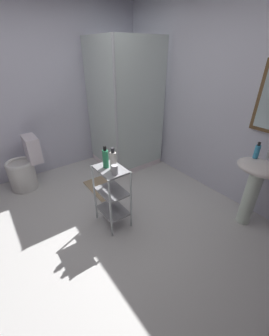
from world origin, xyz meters
name	(u,v)px	position (x,y,z in m)	size (l,w,h in m)	color
ground_plane	(98,235)	(0.00, 0.00, -0.01)	(4.20, 4.20, 0.02)	silver
wall_back	(219,100)	(0.01, 1.85, 1.25)	(4.20, 0.14, 2.50)	silver
wall_left	(31,94)	(-1.85, 0.00, 1.25)	(0.10, 4.20, 2.50)	silver
shower_stall	(124,140)	(-1.22, 1.19, 0.46)	(0.92, 0.92, 2.00)	white
pedestal_sink	(255,181)	(0.85, 1.52, 0.58)	(0.46, 0.37, 0.81)	white
sink_faucet	(268,155)	(0.85, 1.64, 0.86)	(0.03, 0.03, 0.10)	silver
toilet	(25,168)	(-1.48, -0.38, 0.31)	(0.37, 0.49, 0.76)	white
storage_cart	(112,192)	(-0.06, 0.25, 0.44)	(0.38, 0.28, 0.74)	silver
hand_soap_bottle	(257,151)	(0.76, 1.56, 0.89)	(0.05, 0.05, 0.18)	#389ED1
body_wash_bottle_green	(106,158)	(-0.12, 0.23, 0.85)	(0.06, 0.06, 0.24)	#309A64
lotion_bottle_white	(113,161)	(-0.02, 0.26, 0.85)	(0.07, 0.07, 0.25)	white
rinse_cup	(115,170)	(0.06, 0.23, 0.79)	(0.07, 0.07, 0.10)	silver
bath_mat	(104,187)	(-0.78, 0.51, 0.01)	(0.60, 0.40, 0.02)	tan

